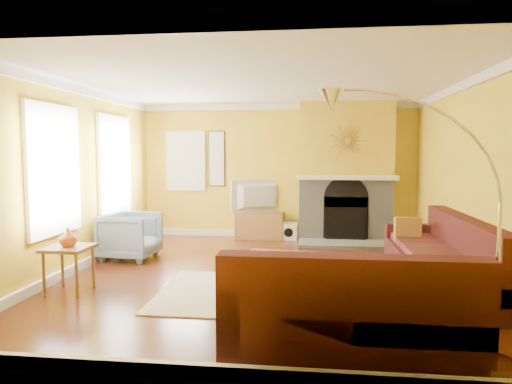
# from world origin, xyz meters

# --- Properties ---
(floor) EXTENTS (5.50, 6.00, 0.02)m
(floor) POSITION_xyz_m (0.00, 0.00, -0.01)
(floor) COLOR #602B14
(floor) RESTS_ON ground
(ceiling) EXTENTS (5.50, 6.00, 0.02)m
(ceiling) POSITION_xyz_m (0.00, 0.00, 2.71)
(ceiling) COLOR white
(ceiling) RESTS_ON ground
(wall_back) EXTENTS (5.50, 0.02, 2.70)m
(wall_back) POSITION_xyz_m (0.00, 3.01, 1.35)
(wall_back) COLOR gold
(wall_back) RESTS_ON ground
(wall_front) EXTENTS (5.50, 0.02, 2.70)m
(wall_front) POSITION_xyz_m (0.00, -3.01, 1.35)
(wall_front) COLOR gold
(wall_front) RESTS_ON ground
(wall_left) EXTENTS (0.02, 6.00, 2.70)m
(wall_left) POSITION_xyz_m (-2.76, 0.00, 1.35)
(wall_left) COLOR gold
(wall_left) RESTS_ON ground
(wall_right) EXTENTS (0.02, 6.00, 2.70)m
(wall_right) POSITION_xyz_m (2.76, 0.00, 1.35)
(wall_right) COLOR gold
(wall_right) RESTS_ON ground
(baseboard) EXTENTS (5.50, 6.00, 0.12)m
(baseboard) POSITION_xyz_m (0.00, 0.00, 0.06)
(baseboard) COLOR white
(baseboard) RESTS_ON floor
(crown_molding) EXTENTS (5.50, 6.00, 0.12)m
(crown_molding) POSITION_xyz_m (0.00, 0.00, 2.64)
(crown_molding) COLOR white
(crown_molding) RESTS_ON ceiling
(window_left_near) EXTENTS (0.06, 1.22, 1.72)m
(window_left_near) POSITION_xyz_m (-2.72, 1.30, 1.50)
(window_left_near) COLOR white
(window_left_near) RESTS_ON wall_left
(window_left_far) EXTENTS (0.06, 1.22, 1.72)m
(window_left_far) POSITION_xyz_m (-2.72, -0.60, 1.50)
(window_left_far) COLOR white
(window_left_far) RESTS_ON wall_left
(window_back) EXTENTS (0.82, 0.06, 1.22)m
(window_back) POSITION_xyz_m (-1.90, 2.96, 1.55)
(window_back) COLOR white
(window_back) RESTS_ON wall_back
(wall_art) EXTENTS (0.34, 0.04, 1.14)m
(wall_art) POSITION_xyz_m (-1.25, 2.97, 1.60)
(wall_art) COLOR white
(wall_art) RESTS_ON wall_back
(fireplace) EXTENTS (1.80, 0.40, 2.70)m
(fireplace) POSITION_xyz_m (1.35, 2.80, 1.35)
(fireplace) COLOR gray
(fireplace) RESTS_ON floor
(mantel) EXTENTS (1.92, 0.22, 0.08)m
(mantel) POSITION_xyz_m (1.35, 2.56, 1.25)
(mantel) COLOR white
(mantel) RESTS_ON fireplace
(hearth) EXTENTS (1.80, 0.70, 0.06)m
(hearth) POSITION_xyz_m (1.35, 2.25, 0.03)
(hearth) COLOR gray
(hearth) RESTS_ON floor
(sunburst) EXTENTS (0.70, 0.04, 0.70)m
(sunburst) POSITION_xyz_m (1.35, 2.57, 1.95)
(sunburst) COLOR olive
(sunburst) RESTS_ON fireplace
(rug) EXTENTS (2.40, 1.80, 0.02)m
(rug) POSITION_xyz_m (0.01, -0.83, 0.01)
(rug) COLOR beige
(rug) RESTS_ON floor
(sectional_sofa) EXTENTS (2.86, 3.84, 0.90)m
(sectional_sofa) POSITION_xyz_m (1.32, -0.78, 0.45)
(sectional_sofa) COLOR #471916
(sectional_sofa) RESTS_ON floor
(coffee_table) EXTENTS (1.12, 1.12, 0.39)m
(coffee_table) POSITION_xyz_m (0.28, -0.56, 0.20)
(coffee_table) COLOR white
(coffee_table) RESTS_ON floor
(media_console) EXTENTS (0.96, 0.43, 0.53)m
(media_console) POSITION_xyz_m (-0.35, 2.76, 0.26)
(media_console) COLOR olive
(media_console) RESTS_ON floor
(tv) EXTENTS (1.07, 0.64, 0.65)m
(tv) POSITION_xyz_m (-0.35, 2.76, 0.85)
(tv) COLOR black
(tv) RESTS_ON media_console
(subwoofer) EXTENTS (0.33, 0.33, 0.33)m
(subwoofer) POSITION_xyz_m (0.25, 2.74, 0.17)
(subwoofer) COLOR white
(subwoofer) RESTS_ON floor
(armchair) EXTENTS (0.89, 0.86, 0.76)m
(armchair) POSITION_xyz_m (-2.24, 0.77, 0.38)
(armchair) COLOR slate
(armchair) RESTS_ON floor
(side_table) EXTENTS (0.53, 0.53, 0.57)m
(side_table) POSITION_xyz_m (-2.31, -1.02, 0.29)
(side_table) COLOR olive
(side_table) RESTS_ON floor
(vase) EXTENTS (0.26, 0.26, 0.23)m
(vase) POSITION_xyz_m (-2.31, -1.02, 0.69)
(vase) COLOR #D8591E
(vase) RESTS_ON side_table
(book) EXTENTS (0.28, 0.31, 0.02)m
(book) POSITION_xyz_m (0.13, -0.46, 0.41)
(book) COLOR white
(book) RESTS_ON coffee_table
(arc_lamp) EXTENTS (1.41, 0.36, 2.22)m
(arc_lamp) POSITION_xyz_m (1.52, -2.53, 1.11)
(arc_lamp) COLOR silver
(arc_lamp) RESTS_ON floor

